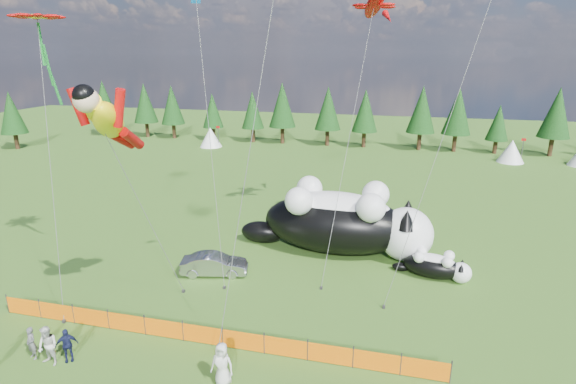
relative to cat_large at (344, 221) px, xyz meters
name	(u,v)px	position (x,y,z in m)	size (l,w,h in m)	color
ground	(227,310)	(-5.10, -8.78, -2.28)	(160.00, 160.00, 0.00)	#12390A
safety_fence	(203,335)	(-5.10, -11.78, -1.78)	(22.06, 0.06, 1.10)	#262626
tree_line	(340,119)	(-5.10, 36.22, 1.72)	(90.00, 4.00, 8.00)	black
festival_tents	(419,147)	(5.90, 31.22, -0.88)	(50.00, 3.20, 2.80)	white
cat_large	(344,221)	(0.00, 0.00, 0.00)	(13.28, 5.07, 4.80)	black
cat_small	(436,265)	(5.90, -2.35, -1.48)	(4.64, 2.26, 1.69)	black
car	(214,264)	(-7.28, -5.17, -1.61)	(1.41, 4.05, 1.34)	#A9A8AD
spectator_a	(31,343)	(-12.05, -14.53, -1.51)	(0.56, 0.37, 1.53)	#535458
spectator_b	(48,346)	(-10.99, -14.72, -1.35)	(0.90, 0.53, 1.85)	silver
spectator_c	(67,345)	(-10.39, -14.30, -1.48)	(0.93, 0.48, 1.59)	#161A3D
spectator_e	(222,365)	(-3.18, -14.08, -1.31)	(0.95, 0.62, 1.94)	silver
superhero_kite	(108,121)	(-8.94, -11.56, 8.04)	(5.14, 6.62, 12.47)	yellow
gecko_kite	(374,5)	(1.01, 3.53, 13.78)	(4.16, 12.09, 18.33)	#BA0909
flower_kite	(37,20)	(-14.88, -7.97, 12.35)	(3.68, 5.35, 15.33)	#BA0909
diamond_kite_a	(197,12)	(-8.43, -3.05, 12.98)	(3.08, 4.31, 17.03)	#0B62B0
diamond_kite_c	(273,4)	(-2.12, -9.73, 12.66)	(2.68, 3.16, 16.47)	#0B62B0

